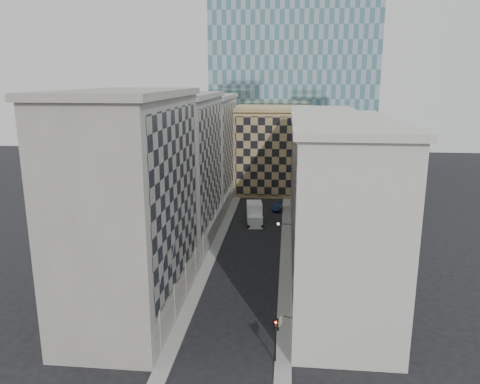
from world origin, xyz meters
The scene contains 16 objects.
ground centered at (0.00, 0.00, 0.00)m, with size 260.00×260.00×0.00m, color black.
sidewalk_west centered at (-5.25, 30.00, 0.07)m, with size 1.50×100.00×0.15m, color gray.
sidewalk_east centered at (5.25, 30.00, 0.07)m, with size 1.50×100.00×0.15m, color gray.
bldg_left_a centered at (-10.88, 11.00, 11.82)m, with size 10.80×22.80×23.70m.
bldg_left_b centered at (-10.88, 33.00, 11.32)m, with size 10.80×22.80×22.70m.
bldg_left_c centered at (-10.88, 55.00, 10.83)m, with size 10.80×22.80×21.70m.
bldg_right_a centered at (10.88, 15.00, 10.32)m, with size 10.80×26.80×20.70m.
bldg_right_b centered at (10.89, 42.00, 9.85)m, with size 10.80×28.80×19.70m.
tan_block centered at (2.00, 67.90, 9.44)m, with size 16.80×14.80×18.80m.
church_tower centered at (0.00, 82.00, 26.95)m, with size 7.20×7.20×51.50m.
flagpoles_left centered at (-5.90, 6.00, 8.00)m, with size 0.10×6.33×2.33m.
bracket_lamp centered at (4.38, 24.00, 6.20)m, with size 1.98×0.36×0.36m.
traffic_light centered at (4.55, 2.51, 3.10)m, with size 0.52×0.46×4.12m.
box_truck centered at (-0.30, 43.57, 1.54)m, with size 3.38×6.71×3.53m.
dark_car centered at (3.50, 52.23, 0.70)m, with size 1.47×4.22×1.39m, color #0F1C39.
shop_sign centered at (4.95, 3.00, 3.83)m, with size 1.30×0.75×0.87m.
Camera 1 is at (5.20, -34.76, 24.84)m, focal length 35.00 mm.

